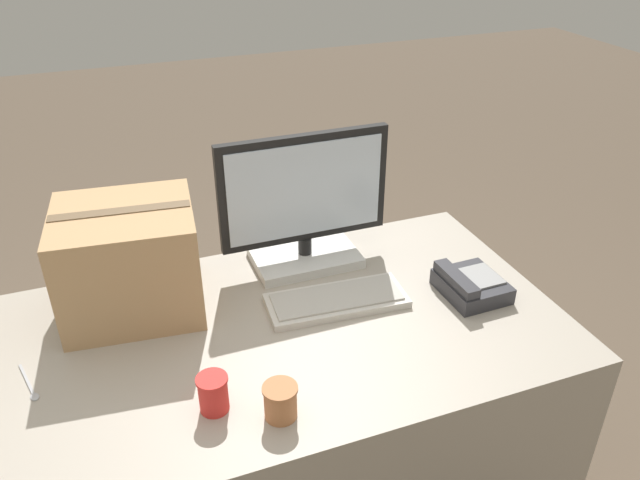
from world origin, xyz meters
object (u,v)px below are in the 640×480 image
Objects in this scene: monitor at (305,209)px; paper_cup_right at (281,401)px; cardboard_box at (129,260)px; keyboard at (337,300)px; spoon at (30,387)px; desk_phone at (470,285)px; paper_cup_left at (213,393)px.

monitor is 0.70m from paper_cup_right.
monitor is at bearing 5.75° from cardboard_box.
keyboard reaches higher than spoon.
monitor is 6.20× the size of paper_cup_right.
cardboard_box reaches higher than desk_phone.
paper_cup_left is (-0.83, -0.20, 0.02)m from desk_phone.
keyboard is at bearing -19.92° from cardboard_box.
paper_cup_left is 1.10× the size of paper_cup_right.
paper_cup_left is at bearing -168.14° from desk_phone.
monitor is 0.56m from desk_phone.
cardboard_box is at bearing 161.30° from desk_phone.
desk_phone reaches higher than keyboard.
monitor reaches higher than paper_cup_right.
desk_phone is 2.29× the size of paper_cup_right.
keyboard is at bearing 51.81° from paper_cup_right.
desk_phone is (0.40, -0.09, 0.02)m from keyboard.
paper_cup_right reaches higher than spoon.
paper_cup_left reaches higher than spoon.
paper_cup_right reaches higher than desk_phone.
desk_phone is 0.48× the size of cardboard_box.
spoon is (-1.24, 0.04, -0.03)m from desk_phone.
keyboard is 0.61m from cardboard_box.
paper_cup_left is 0.23× the size of cardboard_box.
paper_cup_left is 0.52m from cardboard_box.
keyboard is 0.85m from spoon.
monitor is at bearing 65.80° from paper_cup_right.
paper_cup_left is 0.62× the size of spoon.
paper_cup_right is 0.21× the size of cardboard_box.
cardboard_box is (-0.95, 0.30, 0.13)m from desk_phone.
spoon is at bearing -159.36° from monitor.
desk_phone is 2.09× the size of paper_cup_left.
cardboard_box is (-0.13, 0.49, 0.11)m from paper_cup_left.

